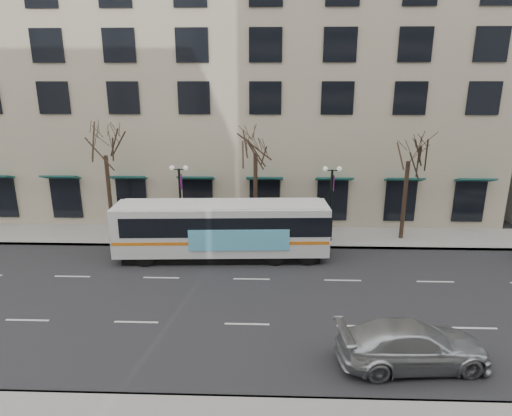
{
  "coord_description": "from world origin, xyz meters",
  "views": [
    {
      "loc": [
        0.96,
        -19.16,
        10.31
      ],
      "look_at": [
        0.24,
        2.57,
        4.0
      ],
      "focal_mm": 30.0,
      "sensor_mm": 36.0,
      "label": 1
    }
  ],
  "objects_px": {
    "tree_far_right": "(410,147)",
    "city_bus": "(223,228)",
    "tree_far_mid": "(255,139)",
    "tree_far_left": "(104,141)",
    "lamp_post_right": "(331,200)",
    "lamp_post_left": "(180,199)",
    "silver_car": "(413,345)"
  },
  "relations": [
    {
      "from": "tree_far_left",
      "to": "silver_car",
      "type": "bearing_deg",
      "value": -39.79
    },
    {
      "from": "tree_far_right",
      "to": "city_bus",
      "type": "distance_m",
      "value": 13.14
    },
    {
      "from": "tree_far_right",
      "to": "silver_car",
      "type": "height_order",
      "value": "tree_far_right"
    },
    {
      "from": "tree_far_right",
      "to": "lamp_post_right",
      "type": "bearing_deg",
      "value": -173.15
    },
    {
      "from": "tree_far_right",
      "to": "lamp_post_left",
      "type": "xyz_separation_m",
      "value": [
        -14.99,
        -0.6,
        -3.48
      ]
    },
    {
      "from": "tree_far_mid",
      "to": "silver_car",
      "type": "relative_size",
      "value": 1.49
    },
    {
      "from": "tree_far_left",
      "to": "city_bus",
      "type": "distance_m",
      "value": 10.1
    },
    {
      "from": "tree_far_right",
      "to": "lamp_post_right",
      "type": "xyz_separation_m",
      "value": [
        -4.99,
        -0.6,
        -3.48
      ]
    },
    {
      "from": "tree_far_left",
      "to": "tree_far_mid",
      "type": "height_order",
      "value": "tree_far_mid"
    },
    {
      "from": "tree_far_mid",
      "to": "tree_far_right",
      "type": "bearing_deg",
      "value": -0.0
    },
    {
      "from": "silver_car",
      "to": "tree_far_right",
      "type": "bearing_deg",
      "value": -20.26
    },
    {
      "from": "lamp_post_right",
      "to": "silver_car",
      "type": "xyz_separation_m",
      "value": [
        1.42,
        -13.09,
        -2.11
      ]
    },
    {
      "from": "lamp_post_left",
      "to": "city_bus",
      "type": "relative_size",
      "value": 0.4
    },
    {
      "from": "tree_far_mid",
      "to": "tree_far_right",
      "type": "relative_size",
      "value": 1.06
    },
    {
      "from": "tree_far_left",
      "to": "lamp_post_left",
      "type": "relative_size",
      "value": 1.6
    },
    {
      "from": "lamp_post_right",
      "to": "city_bus",
      "type": "height_order",
      "value": "lamp_post_right"
    },
    {
      "from": "tree_far_right",
      "to": "tree_far_mid",
      "type": "bearing_deg",
      "value": 180.0
    },
    {
      "from": "tree_far_left",
      "to": "city_bus",
      "type": "bearing_deg",
      "value": -23.13
    },
    {
      "from": "tree_far_right",
      "to": "lamp_post_left",
      "type": "relative_size",
      "value": 1.55
    },
    {
      "from": "tree_far_right",
      "to": "lamp_post_left",
      "type": "distance_m",
      "value": 15.4
    },
    {
      "from": "tree_far_mid",
      "to": "city_bus",
      "type": "relative_size",
      "value": 0.66
    },
    {
      "from": "tree_far_left",
      "to": "lamp_post_right",
      "type": "xyz_separation_m",
      "value": [
        15.01,
        -0.6,
        -3.75
      ]
    },
    {
      "from": "tree_far_left",
      "to": "lamp_post_right",
      "type": "height_order",
      "value": "tree_far_left"
    },
    {
      "from": "city_bus",
      "to": "lamp_post_left",
      "type": "bearing_deg",
      "value": 134.69
    },
    {
      "from": "lamp_post_left",
      "to": "tree_far_right",
      "type": "bearing_deg",
      "value": 2.29
    },
    {
      "from": "tree_far_left",
      "to": "silver_car",
      "type": "xyz_separation_m",
      "value": [
        16.43,
        -13.69,
        -5.87
      ]
    },
    {
      "from": "tree_far_right",
      "to": "city_bus",
      "type": "height_order",
      "value": "tree_far_right"
    },
    {
      "from": "tree_far_mid",
      "to": "lamp_post_right",
      "type": "height_order",
      "value": "tree_far_mid"
    },
    {
      "from": "tree_far_left",
      "to": "tree_far_right",
      "type": "distance_m",
      "value": 20.0
    },
    {
      "from": "tree_far_mid",
      "to": "lamp_post_right",
      "type": "distance_m",
      "value": 6.41
    },
    {
      "from": "lamp_post_right",
      "to": "silver_car",
      "type": "relative_size",
      "value": 0.91
    },
    {
      "from": "tree_far_left",
      "to": "tree_far_mid",
      "type": "xyz_separation_m",
      "value": [
        10.0,
        0.0,
        0.21
      ]
    }
  ]
}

